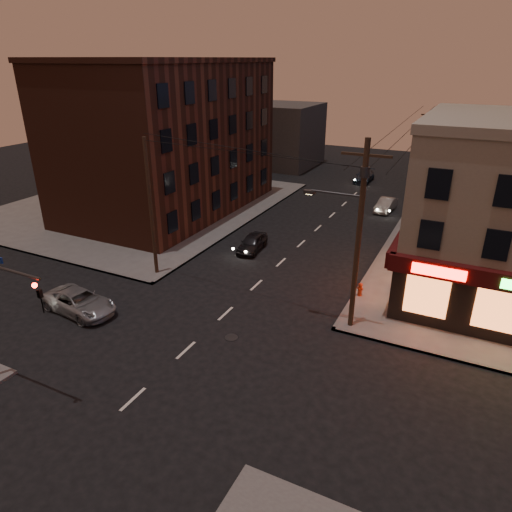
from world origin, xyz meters
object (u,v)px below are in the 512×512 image
Objects in this scene: fire_hydrant at (360,289)px; suv_cross at (79,302)px; sedan_near at (252,243)px; sedan_far at (364,176)px; sedan_mid at (386,205)px.

suv_cross is at bearing -147.76° from fire_hydrant.
sedan_far reaches higher than sedan_near.
suv_cross is 29.43m from sedan_mid.
sedan_mid is 11.35m from sedan_far.
sedan_near is 0.98× the size of sedan_mid.
suv_cross is 1.25× the size of sedan_mid.
fire_hydrant is at bearing -51.03° from suv_cross.
sedan_mid is at bearing 96.95° from fire_hydrant.
sedan_far reaches higher than fire_hydrant.
suv_cross reaches higher than sedan_near.
suv_cross is at bearing -115.95° from sedan_near.
sedan_near is 15.98m from sedan_mid.
sedan_mid is at bearing 58.51° from sedan_near.
fire_hydrant is (2.21, -18.12, -0.00)m from sedan_mid.
sedan_near is 24.80m from sedan_far.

